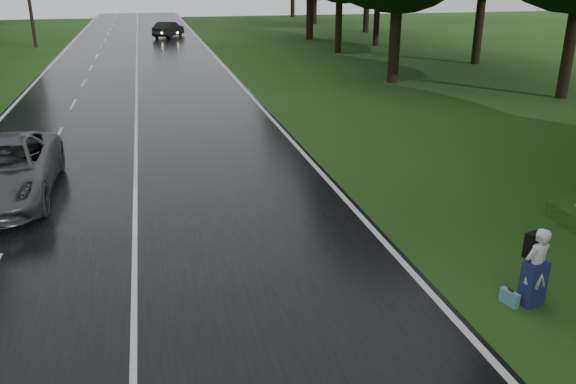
# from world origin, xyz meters

# --- Properties ---
(ground) EXTENTS (160.00, 160.00, 0.00)m
(ground) POSITION_xyz_m (0.00, 0.00, 0.00)
(ground) COLOR #224815
(ground) RESTS_ON ground
(road) EXTENTS (12.00, 140.00, 0.04)m
(road) POSITION_xyz_m (0.00, 20.00, 0.02)
(road) COLOR black
(road) RESTS_ON ground
(lane_center) EXTENTS (0.12, 140.00, 0.01)m
(lane_center) POSITION_xyz_m (0.00, 20.00, 0.04)
(lane_center) COLOR silver
(lane_center) RESTS_ON road
(grey_car) EXTENTS (2.84, 6.08, 1.68)m
(grey_car) POSITION_xyz_m (-3.60, 7.07, 0.88)
(grey_car) COLOR #444548
(grey_car) RESTS_ON road
(far_car) EXTENTS (3.33, 4.76, 1.49)m
(far_car) POSITION_xyz_m (3.08, 51.22, 0.78)
(far_car) COLOR black
(far_car) RESTS_ON road
(hitchhiker) EXTENTS (0.66, 0.62, 1.61)m
(hitchhiker) POSITION_xyz_m (7.55, -1.40, 0.75)
(hitchhiker) COLOR silver
(hitchhiker) RESTS_ON ground
(suitcase) EXTENTS (0.22, 0.43, 0.29)m
(suitcase) POSITION_xyz_m (7.12, -1.34, 0.15)
(suitcase) COLOR #5598A6
(suitcase) RESTS_ON ground
(utility_pole_far) EXTENTS (1.80, 0.28, 10.41)m
(utility_pole_far) POSITION_xyz_m (-8.50, 45.51, 0.00)
(utility_pole_far) COLOR black
(utility_pole_far) RESTS_ON ground
(tree_right_d) EXTENTS (9.59, 9.59, 14.99)m
(tree_right_d) POSITION_xyz_m (14.68, 22.32, 0.00)
(tree_right_d) COLOR black
(tree_right_d) RESTS_ON ground
(tree_right_e) EXTENTS (9.33, 9.33, 14.58)m
(tree_right_e) POSITION_xyz_m (15.79, 36.10, 0.00)
(tree_right_e) COLOR black
(tree_right_e) RESTS_ON ground
(tree_right_f) EXTENTS (9.28, 9.28, 14.50)m
(tree_right_f) POSITION_xyz_m (16.20, 46.18, 0.00)
(tree_right_f) COLOR black
(tree_right_f) RESTS_ON ground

